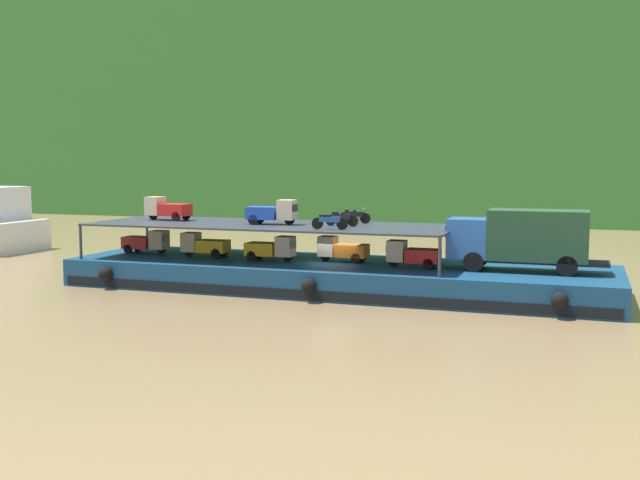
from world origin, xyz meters
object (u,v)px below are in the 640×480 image
Objects in this scene: motorcycle_upper_port at (329,221)px; motorcycle_upper_centre at (341,218)px; cargo_barge at (335,276)px; covered_lorry at (522,238)px; motorcycle_upper_stbd at (354,216)px; mini_truck_lower_aft at (204,245)px; mini_truck_lower_fore at (342,249)px; mini_truck_upper_stern at (167,209)px; mini_truck_lower_bow at (412,254)px; mini_truck_lower_mid at (271,248)px; mini_truck_upper_mid at (273,212)px; mini_truck_lower_stern at (147,242)px.

motorcycle_upper_centre is (-0.02, 2.11, 0.00)m from motorcycle_upper_port.
cargo_barge is 10.16m from covered_lorry.
mini_truck_lower_aft is at bearing -164.93° from motorcycle_upper_stbd.
mini_truck_upper_stern is (-11.00, 0.10, 2.00)m from mini_truck_lower_fore.
cargo_barge is 8.04m from mini_truck_lower_aft.
motorcycle_upper_stbd reaches higher than mini_truck_lower_bow.
mini_truck_lower_bow is 4.67m from motorcycle_upper_port.
mini_truck_upper_stern is at bearing 172.21° from mini_truck_lower_mid.
covered_lorry is at bearing 0.54° from mini_truck_upper_mid.
mini_truck_lower_mid is (8.42, -0.69, 0.00)m from mini_truck_lower_stern.
mini_truck_lower_aft reaches higher than cargo_barge.
mini_truck_lower_mid is 0.98× the size of mini_truck_upper_stern.
mini_truck_lower_fore is at bearing 4.11° from mini_truck_lower_aft.
mini_truck_lower_fore is at bearing -0.52° from mini_truck_upper_stern.
mini_truck_lower_mid is at bearing -7.79° from mini_truck_upper_stern.
mini_truck_lower_bow is 1.45× the size of motorcycle_upper_centre.
mini_truck_lower_mid is 1.45× the size of motorcycle_upper_centre.
mini_truck_lower_fore is 4.39m from mini_truck_upper_mid.
mini_truck_lower_aft is 4.34m from mini_truck_lower_mid.
mini_truck_upper_mid is 1.47× the size of motorcycle_upper_centre.
mini_truck_lower_bow is at bearing -12.79° from mini_truck_lower_fore.
mini_truck_lower_fore is 1.45× the size of motorcycle_upper_stbd.
motorcycle_upper_centre reaches higher than mini_truck_lower_mid.
covered_lorry is at bearing -0.56° from motorcycle_upper_centre.
cargo_barge is 3.78× the size of covered_lorry.
mini_truck_upper_mid is at bearing -179.46° from covered_lorry.
mini_truck_lower_mid is at bearing -173.67° from motorcycle_upper_centre.
mini_truck_lower_mid is at bearing -89.63° from mini_truck_upper_mid.
mini_truck_lower_mid is 5.07m from motorcycle_upper_stbd.
mini_truck_lower_stern is 8.45m from mini_truck_lower_mid.
covered_lorry reaches higher than mini_truck_lower_stern.
mini_truck_lower_stern is at bearing 169.21° from motorcycle_upper_port.
cargo_barge is 10.75× the size of mini_truck_lower_fore.
mini_truck_upper_stern reaches higher than motorcycle_upper_centre.
motorcycle_upper_stbd reaches higher than mini_truck_lower_fore.
motorcycle_upper_stbd is at bearing 89.18° from motorcycle_upper_port.
motorcycle_upper_port reaches higher than mini_truck_lower_stern.
motorcycle_upper_centre is at bearing -78.67° from mini_truck_lower_fore.
mini_truck_lower_aft is 1.00× the size of mini_truck_upper_stern.
covered_lorry is 13.48m from mini_truck_lower_mid.
cargo_barge is at bearing -120.41° from mini_truck_lower_fore.
mini_truck_lower_fore is 4.24m from mini_truck_lower_bow.
covered_lorry is at bearing 1.47° from mini_truck_lower_mid.
mini_truck_lower_aft is 8.70m from motorcycle_upper_port.
mini_truck_upper_stern reaches higher than cargo_barge.
mini_truck_lower_bow is (-5.45, -0.41, -1.00)m from covered_lorry.
cargo_barge is at bearing 179.63° from covered_lorry.
covered_lorry reaches higher than motorcycle_upper_port.
covered_lorry is at bearing 0.18° from mini_truck_lower_aft.
mini_truck_upper_mid is at bearing 178.00° from mini_truck_lower_bow.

